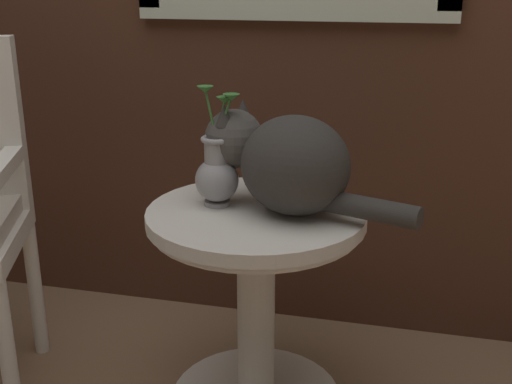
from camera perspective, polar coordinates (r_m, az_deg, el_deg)
wicker_side_table at (r=1.78m, az=0.00°, el=-7.72°), size 0.58×0.58×0.60m
cat at (r=1.65m, az=2.70°, el=2.71°), size 0.58×0.34×0.27m
pewter_vase_with_ivy at (r=1.71m, az=-3.47°, el=1.89°), size 0.12×0.12×0.32m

